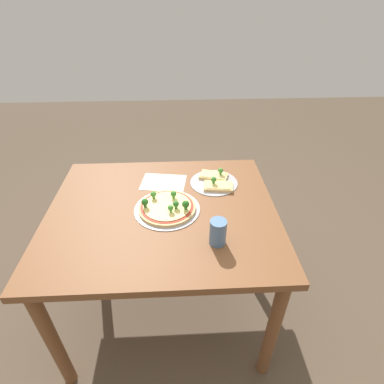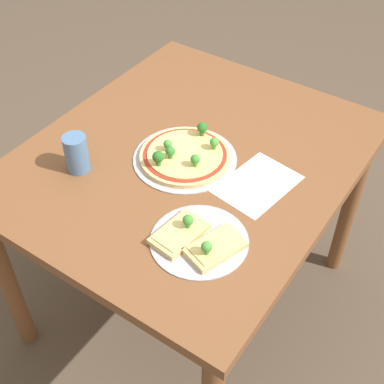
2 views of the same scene
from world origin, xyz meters
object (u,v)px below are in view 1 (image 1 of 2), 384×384
(dining_table, at_px, (163,225))
(drinking_cup, at_px, (218,232))
(pizza_tray_slice, at_px, (215,181))
(pizza_tray_whole, at_px, (167,207))

(dining_table, bearing_deg, drinking_cup, 135.44)
(pizza_tray_slice, relative_size, drinking_cup, 2.21)
(pizza_tray_slice, xyz_separation_m, drinking_cup, (0.04, 0.46, 0.05))
(pizza_tray_whole, xyz_separation_m, pizza_tray_slice, (-0.26, -0.22, -0.00))
(pizza_tray_slice, height_order, drinking_cup, drinking_cup)
(dining_table, relative_size, drinking_cup, 9.39)
(dining_table, height_order, pizza_tray_slice, pizza_tray_slice)
(pizza_tray_whole, xyz_separation_m, drinking_cup, (-0.22, 0.24, 0.04))
(pizza_tray_whole, bearing_deg, dining_table, 5.42)
(pizza_tray_slice, bearing_deg, pizza_tray_whole, 40.10)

